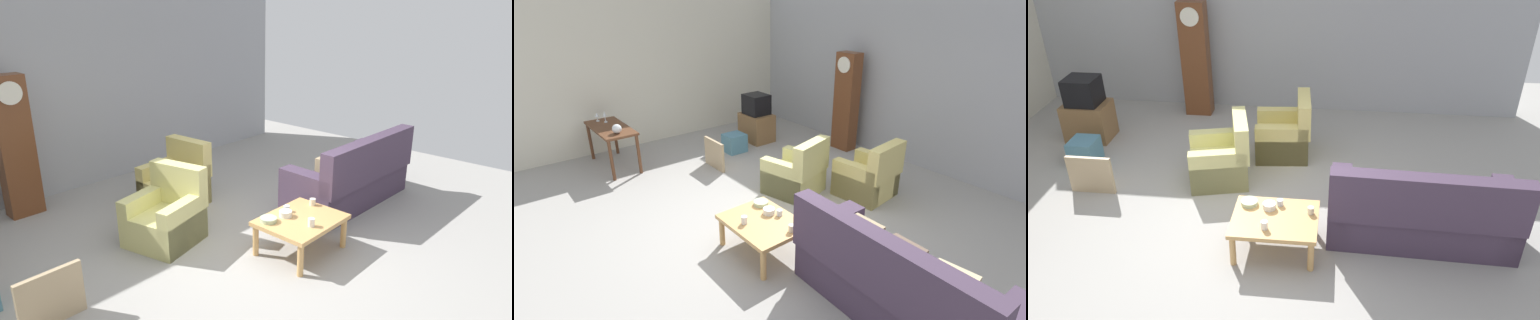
% 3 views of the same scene
% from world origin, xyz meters
% --- Properties ---
extents(ground_plane, '(10.40, 10.40, 0.00)m').
position_xyz_m(ground_plane, '(0.00, 0.00, 0.00)').
color(ground_plane, '#999691').
extents(garage_door_wall, '(8.40, 0.16, 3.20)m').
position_xyz_m(garage_door_wall, '(0.00, 3.60, 1.60)').
color(garage_door_wall, '#9EA0A5').
rests_on(garage_door_wall, ground_plane).
extents(pegboard_wall_left, '(0.12, 6.40, 2.88)m').
position_xyz_m(pegboard_wall_left, '(-4.20, 0.40, 1.44)').
color(pegboard_wall_left, beige).
rests_on(pegboard_wall_left, ground_plane).
extents(couch_floral, '(2.13, 0.94, 1.04)m').
position_xyz_m(couch_floral, '(2.13, 0.01, 0.36)').
color(couch_floral, '#423347').
rests_on(couch_floral, ground_plane).
extents(armchair_olive_near, '(0.95, 0.93, 0.92)m').
position_xyz_m(armchair_olive_near, '(-0.41, 1.05, 0.31)').
color(armchair_olive_near, '#CCC67A').
rests_on(armchair_olive_near, ground_plane).
extents(armchair_olive_far, '(0.86, 0.83, 0.92)m').
position_xyz_m(armchair_olive_far, '(0.37, 1.86, 0.31)').
color(armchair_olive_far, '#D7C672').
rests_on(armchair_olive_far, ground_plane).
extents(coffee_table_wood, '(0.96, 0.76, 0.43)m').
position_xyz_m(coffee_table_wood, '(0.49, -0.31, 0.37)').
color(coffee_table_wood, tan).
rests_on(coffee_table_wood, ground_plane).
extents(console_table_dark, '(1.30, 0.56, 0.75)m').
position_xyz_m(console_table_dark, '(-3.29, -0.84, 0.65)').
color(console_table_dark, '#56331E').
rests_on(console_table_dark, ground_plane).
extents(grandfather_clock, '(0.44, 0.30, 1.93)m').
position_xyz_m(grandfather_clock, '(-1.27, 3.16, 0.97)').
color(grandfather_clock, brown).
rests_on(grandfather_clock, ground_plane).
extents(tv_stand_cabinet, '(0.68, 0.52, 0.59)m').
position_xyz_m(tv_stand_cabinet, '(-2.76, 2.03, 0.30)').
color(tv_stand_cabinet, brown).
rests_on(tv_stand_cabinet, ground_plane).
extents(tv_crt, '(0.48, 0.44, 0.42)m').
position_xyz_m(tv_crt, '(-2.76, 2.03, 0.80)').
color(tv_crt, black).
rests_on(tv_crt, tv_stand_cabinet).
extents(framed_picture_leaning, '(0.60, 0.05, 0.53)m').
position_xyz_m(framed_picture_leaning, '(-2.07, 0.55, 0.27)').
color(framed_picture_leaning, tan).
rests_on(framed_picture_leaning, ground_plane).
extents(storage_box_blue, '(0.37, 0.40, 0.37)m').
position_xyz_m(storage_box_blue, '(-2.51, 1.28, 0.18)').
color(storage_box_blue, teal).
rests_on(storage_box_blue, ground_plane).
extents(glass_dome_cloche, '(0.16, 0.16, 0.16)m').
position_xyz_m(glass_dome_cloche, '(-2.86, -0.86, 0.83)').
color(glass_dome_cloche, silver).
rests_on(glass_dome_cloche, console_table_dark).
extents(cup_white_porcelain, '(0.08, 0.08, 0.10)m').
position_xyz_m(cup_white_porcelain, '(0.40, -0.52, 0.47)').
color(cup_white_porcelain, white).
rests_on(cup_white_porcelain, coffee_table_wood).
extents(cup_blue_rimmed, '(0.07, 0.07, 0.07)m').
position_xyz_m(cup_blue_rimmed, '(0.52, -0.08, 0.46)').
color(cup_blue_rimmed, silver).
rests_on(cup_blue_rimmed, coffee_table_wood).
extents(cup_cream_tall, '(0.08, 0.08, 0.09)m').
position_xyz_m(cup_cream_tall, '(0.88, -0.20, 0.47)').
color(cup_cream_tall, beige).
rests_on(cup_cream_tall, coffee_table_wood).
extents(bowl_white_stacked, '(0.15, 0.15, 0.07)m').
position_xyz_m(bowl_white_stacked, '(0.41, -0.15, 0.46)').
color(bowl_white_stacked, white).
rests_on(bowl_white_stacked, coffee_table_wood).
extents(bowl_shallow_green, '(0.19, 0.19, 0.05)m').
position_xyz_m(bowl_shallow_green, '(0.17, -0.10, 0.45)').
color(bowl_shallow_green, '#B2C69E').
rests_on(bowl_shallow_green, coffee_table_wood).
extents(wine_glass_tall, '(0.07, 0.07, 0.16)m').
position_xyz_m(wine_glass_tall, '(-3.78, -0.91, 0.86)').
color(wine_glass_tall, silver).
rests_on(wine_glass_tall, console_table_dark).
extents(wine_glass_mid, '(0.06, 0.06, 0.22)m').
position_xyz_m(wine_glass_mid, '(-3.61, -0.81, 0.90)').
color(wine_glass_mid, silver).
rests_on(wine_glass_mid, console_table_dark).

